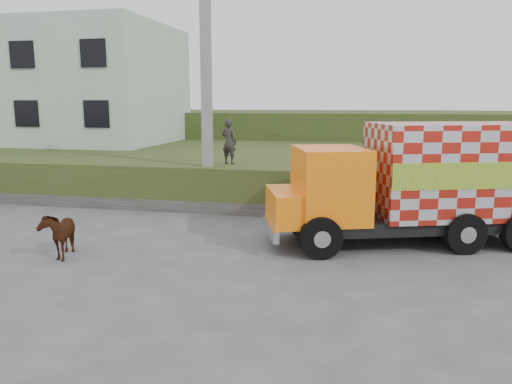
% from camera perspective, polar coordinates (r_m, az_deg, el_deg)
% --- Properties ---
extents(ground, '(120.00, 120.00, 0.00)m').
position_cam_1_polar(ground, '(12.53, -7.45, -6.67)').
color(ground, '#474749').
rests_on(ground, ground).
extents(embankment, '(40.00, 12.00, 1.50)m').
position_cam_1_polar(embankment, '(21.85, 1.33, 2.70)').
color(embankment, '#234617').
rests_on(embankment, ground).
extents(embankment_far, '(40.00, 12.00, 3.00)m').
position_cam_1_polar(embankment_far, '(33.59, 5.24, 6.61)').
color(embankment_far, '#234617').
rests_on(embankment_far, ground).
extents(retaining_strip, '(16.00, 0.50, 0.40)m').
position_cam_1_polar(retaining_strip, '(16.98, -9.08, -1.52)').
color(retaining_strip, '#595651').
rests_on(retaining_strip, ground).
extents(building, '(10.00, 8.00, 6.00)m').
position_cam_1_polar(building, '(28.59, -20.05, 11.42)').
color(building, '#A9C6AA').
rests_on(building, embankment).
extents(utility_pole, '(1.20, 0.30, 8.00)m').
position_cam_1_polar(utility_pole, '(16.67, -5.68, 11.75)').
color(utility_pole, gray).
rests_on(utility_pole, ground).
extents(cargo_truck, '(7.29, 4.26, 3.10)m').
position_cam_1_polar(cargo_truck, '(13.46, 18.16, 1.06)').
color(cargo_truck, black).
rests_on(cargo_truck, ground).
extents(cow, '(1.02, 1.47, 1.14)m').
position_cam_1_polar(cow, '(12.74, -21.60, -4.39)').
color(cow, black).
rests_on(cow, ground).
extents(pedestrian, '(0.65, 0.53, 1.55)m').
position_cam_1_polar(pedestrian, '(17.33, -3.11, 5.77)').
color(pedestrian, '#312E2B').
rests_on(pedestrian, embankment).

